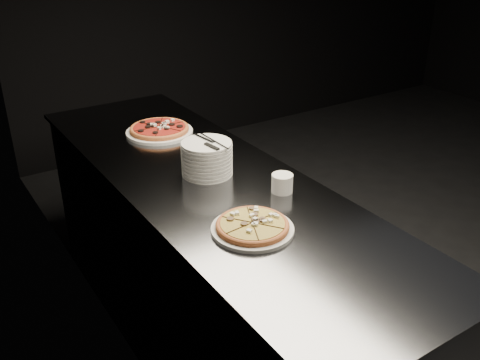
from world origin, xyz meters
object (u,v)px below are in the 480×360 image
plate_stack (207,158)px  cutlery (210,143)px  pizza_tomato (159,130)px  pizza_mushroom (252,226)px  ramekin (282,183)px  counter (210,264)px

plate_stack → cutlery: size_ratio=0.93×
plate_stack → cutlery: 0.08m
pizza_tomato → cutlery: cutlery is taller
pizza_mushroom → plate_stack: size_ratio=1.36×
cutlery → ramekin: 0.36m
counter → cutlery: 0.61m
pizza_tomato → ramekin: bearing=-81.3°
pizza_mushroom → cutlery: 0.52m
plate_stack → ramekin: bearing=-61.8°
pizza_tomato → pizza_mushroom: bearing=-97.6°
counter → pizza_mushroom: (-0.09, -0.48, 0.48)m
cutlery → pizza_tomato: bearing=79.8°
pizza_mushroom → pizza_tomato: size_ratio=0.87×
pizza_mushroom → plate_stack: 0.52m
counter → cutlery: (0.03, 0.01, 0.61)m
counter → pizza_tomato: 0.76m
pizza_mushroom → ramekin: (0.28, 0.19, 0.02)m
pizza_tomato → cutlery: size_ratio=1.47×
counter → pizza_tomato: pizza_tomato is taller
counter → pizza_mushroom: 0.68m
plate_stack → ramekin: 0.36m
cutlery → plate_stack: bearing=110.1°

